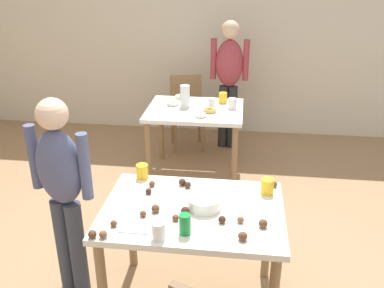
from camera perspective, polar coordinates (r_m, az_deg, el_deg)
The scene contains 37 objects.
wall_back at distance 5.52m, azimuth 3.44°, elevation 14.78°, with size 6.40×0.10×2.60m, color beige.
dining_table_near at distance 2.69m, azimuth 0.08°, elevation -10.55°, with size 1.11×0.79×0.75m.
dining_table_far at distance 4.38m, azimuth 0.40°, elevation 3.40°, with size 0.97×0.79×0.75m.
chair_far_table at distance 5.14m, azimuth -0.70°, elevation 4.91°, with size 0.49×0.49×0.87m.
person_girl_near at distance 2.81m, azimuth -17.10°, elevation -5.34°, with size 0.45×0.27×1.42m.
person_adult_far at distance 5.02m, azimuth 5.00°, elevation 9.35°, with size 0.45×0.22×1.53m.
mixing_bowl at distance 2.62m, azimuth 1.67°, elevation -7.88°, with size 0.21×0.21×0.08m, color white.
soda_can at distance 2.38m, azimuth -0.96°, elevation -10.74°, with size 0.07×0.07×0.12m, color #198438.
fork_near at distance 2.44m, azimuth -7.97°, elevation -11.72°, with size 0.17×0.02×0.01m, color silver.
cup_near_0 at distance 2.97m, azimuth -6.73°, elevation -3.68°, with size 0.08×0.08×0.10m, color yellow.
cup_near_1 at distance 2.35m, azimuth -4.55°, elevation -11.58°, with size 0.07×0.07×0.10m, color white.
cup_near_2 at distance 2.80m, azimuth 10.12°, elevation -5.64°, with size 0.08×0.08×0.10m, color yellow.
cake_ball_0 at distance 2.86m, azimuth -5.42°, elevation -5.36°, with size 0.04×0.04×0.04m, color brown.
cake_ball_1 at distance 2.43m, azimuth -13.27°, elevation -11.73°, with size 0.05×0.05×0.05m, color brown.
cake_ball_2 at distance 2.90m, azimuth 11.02°, elevation -5.33°, with size 0.04×0.04×0.04m, color brown.
cake_ball_3 at distance 2.59m, azimuth -4.93°, elevation -8.66°, with size 0.05×0.05×0.05m, color brown.
cake_ball_4 at distance 2.49m, azimuth 4.07°, elevation -10.12°, with size 0.04×0.04×0.04m, color #3D2319.
cake_ball_5 at distance 2.42m, azimuth -11.88°, elevation -11.81°, with size 0.05×0.05×0.05m, color brown.
cake_ball_6 at distance 2.78m, azimuth -5.88°, elevation -6.35°, with size 0.04×0.04×0.04m, color #3D2319.
cake_ball_7 at distance 2.51m, azimuth -2.24°, elevation -9.90°, with size 0.04×0.04×0.04m, color brown.
cake_ball_8 at distance 2.51m, azimuth 6.56°, elevation -10.09°, with size 0.04×0.04×0.04m, color brown.
cake_ball_9 at distance 2.84m, azimuth -0.57°, elevation -5.53°, with size 0.04×0.04×0.04m, color #3D2319.
cake_ball_10 at distance 2.56m, azimuth -0.93°, elevation -8.99°, with size 0.05×0.05×0.05m, color #3D2319.
cake_ball_11 at distance 2.56m, azimuth -6.61°, elevation -9.32°, with size 0.04×0.04×0.04m, color brown.
cake_ball_12 at distance 2.48m, azimuth 9.57°, elevation -10.52°, with size 0.05×0.05×0.05m, color brown.
cake_ball_13 at distance 2.50m, azimuth -10.51°, elevation -10.48°, with size 0.04×0.04×0.04m, color brown.
cake_ball_14 at distance 2.87m, azimuth -1.32°, elevation -5.14°, with size 0.05×0.05×0.05m, color #3D2319.
cake_ball_15 at distance 2.37m, azimuth 6.85°, elevation -12.23°, with size 0.05×0.05×0.05m, color brown.
pitcher_far at distance 4.37m, azimuth -0.95°, elevation 6.48°, with size 0.10×0.10×0.22m, color white.
cup_far_0 at distance 4.52m, azimuth 4.19°, elevation 6.25°, with size 0.09×0.09×0.11m, color yellow.
cup_far_1 at distance 4.34m, azimuth 5.46°, elevation 5.45°, with size 0.09×0.09×0.11m, color white.
cup_far_2 at distance 4.57m, azimuth -1.17°, elevation 6.51°, with size 0.07×0.07×0.11m, color yellow.
cup_far_3 at distance 4.34m, azimuth 2.66°, elevation 5.52°, with size 0.07×0.07×0.11m, color white.
donut_far_0 at distance 4.10m, azimuth 1.19°, elevation 3.91°, with size 0.12×0.12×0.03m, color white.
donut_far_1 at distance 4.44m, azimuth -2.61°, elevation 5.50°, with size 0.13×0.13×0.04m, color white.
donut_far_2 at distance 4.67m, azimuth -1.59°, elevation 6.41°, with size 0.12×0.12×0.04m, color white.
donut_far_3 at distance 4.23m, azimuth 2.40°, elevation 4.54°, with size 0.13×0.13×0.04m, color gold.
Camera 1 is at (0.35, -2.24, 2.16)m, focal length 39.60 mm.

